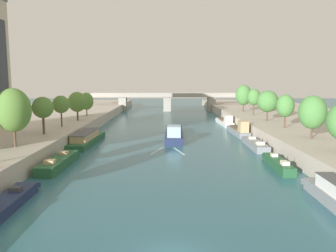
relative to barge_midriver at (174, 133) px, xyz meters
name	(u,v)px	position (x,y,z in m)	size (l,w,h in m)	color
quay_left	(14,126)	(-35.97, 8.69, 0.30)	(36.00, 170.00, 2.53)	#B7AD9E
quay_right	(321,126)	(33.50, 8.69, 0.30)	(36.00, 170.00, 2.53)	#B7AD9E
barge_midriver	(174,133)	(0.00, 0.00, 0.00)	(3.89, 19.30, 3.19)	#1E284C
wake_behind_barge	(168,151)	(-1.33, -12.75, -0.95)	(5.60, 5.98, 0.03)	#A0CCD6
moored_boat_left_midway	(7,203)	(-15.93, -37.68, -0.44)	(2.29, 10.99, 2.10)	#1E284C
moored_boat_left_far	(59,162)	(-15.90, -22.86, -0.31)	(2.65, 11.72, 2.36)	#235633
moored_boat_left_gap_after	(86,138)	(-16.20, -5.91, 0.00)	(3.85, 16.68, 2.31)	#235633
moored_boat_right_gap_after	(278,163)	(13.12, -23.43, -0.37)	(1.92, 10.21, 2.22)	#235633
moored_boat_right_far	(255,144)	(13.69, -9.57, -0.39)	(2.32, 11.80, 2.20)	gray
moored_boat_right_midway	(239,130)	(13.83, 4.14, 0.00)	(2.71, 12.95, 3.36)	gray
moored_boat_right_upstream	(225,121)	(13.73, 20.72, -0.11)	(2.74, 14.27, 2.89)	silver
tree_left_past_mid	(13,110)	(-21.99, -21.88, 6.54)	(4.65, 4.65, 7.91)	brown
tree_left_second	(43,108)	(-22.12, -10.70, 5.98)	(3.48, 3.48, 6.23)	brown
tree_left_by_lamp	(61,104)	(-21.92, -1.54, 5.88)	(3.23, 3.23, 6.04)	brown
tree_left_distant	(77,102)	(-21.47, 8.71, 5.72)	(4.06, 4.06, 6.41)	brown
tree_left_third	(86,101)	(-21.85, 19.17, 5.25)	(3.48, 3.48, 5.90)	brown
tree_right_second	(312,112)	(20.80, -15.42, 5.63)	(4.18, 4.18, 6.65)	brown
tree_right_past_mid	(285,106)	(20.82, -3.47, 5.74)	(3.35, 3.35, 6.32)	brown
tree_right_nearest	(268,101)	(20.84, 7.88, 5.90)	(4.67, 4.67, 6.72)	brown
tree_right_distant	(254,97)	(21.12, 20.66, 6.19)	(3.37, 3.37, 6.77)	brown
tree_right_far	(244,95)	(20.79, 31.09, 6.31)	(4.55, 4.55, 7.68)	brown
bridge_far	(167,100)	(-1.23, 60.86, 3.32)	(57.47, 4.40, 6.79)	#9E998E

